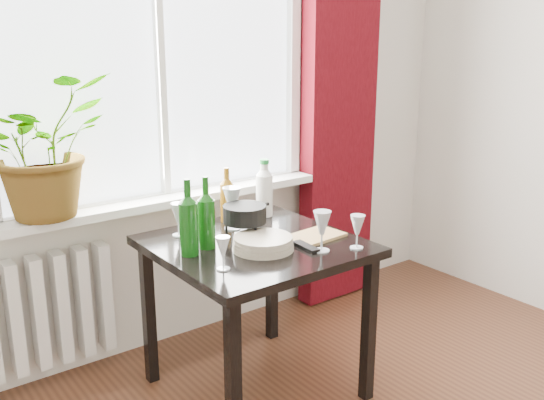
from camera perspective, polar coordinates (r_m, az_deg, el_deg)
window at (r=3.08m, az=-10.76°, el=14.48°), size 1.72×0.08×1.62m
windowsill at (r=3.12m, az=-9.48°, el=0.13°), size 1.72×0.20×0.04m
curtain at (r=3.65m, az=6.39°, el=10.00°), size 0.50×0.12×2.56m
radiator at (r=3.06m, az=-22.10°, el=-10.08°), size 0.80×0.10×0.55m
table at (r=2.74m, az=-1.57°, el=-5.79°), size 0.85×0.85×0.74m
potted_plant at (r=2.84m, az=-20.76°, el=4.75°), size 0.70×0.66×0.63m
wine_bottle_left at (r=2.53m, az=-7.89°, el=-1.57°), size 0.09×0.09×0.33m
wine_bottle_right at (r=2.60m, az=-6.21°, el=-1.16°), size 0.09×0.09×0.32m
bottle_amber at (r=2.97m, az=-4.27°, el=0.56°), size 0.08×0.08×0.28m
cleaning_bottle at (r=3.05m, az=-0.73°, el=1.21°), size 0.09×0.09×0.30m
wineglass_front_right at (r=2.57m, az=4.72°, el=-2.92°), size 0.08×0.08×0.18m
wineglass_far_right at (r=2.63m, az=8.02°, el=-2.95°), size 0.07×0.07×0.15m
wineglass_back_center at (r=2.86m, az=-3.77°, el=-0.72°), size 0.11×0.11×0.21m
wineglass_back_left at (r=2.79m, az=-8.82°, el=-1.80°), size 0.08×0.08×0.16m
wineglass_front_left at (r=2.38m, az=-4.64°, el=-4.99°), size 0.06×0.06×0.14m
plate_stack at (r=2.60m, az=-0.85°, el=-4.09°), size 0.32×0.32×0.06m
fondue_pot at (r=2.74m, az=-2.58°, el=-2.04°), size 0.28×0.26×0.15m
tv_remote at (r=2.63m, az=3.21°, el=-4.42°), size 0.06×0.15×0.02m
cutting_board at (r=2.76m, az=4.02°, el=-3.42°), size 0.28×0.19×0.01m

